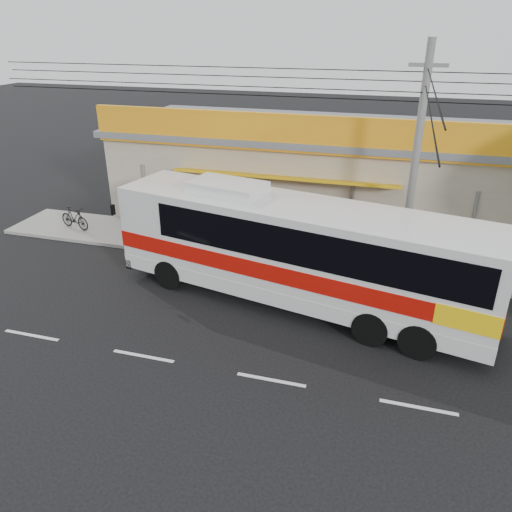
# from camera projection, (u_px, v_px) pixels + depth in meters

# --- Properties ---
(ground) EXTENTS (120.00, 120.00, 0.00)m
(ground) POSITION_uv_depth(u_px,v_px,m) (290.00, 332.00, 16.27)
(ground) COLOR black
(ground) RESTS_ON ground
(sidewalk) EXTENTS (30.00, 3.20, 0.15)m
(sidewalk) POSITION_uv_depth(u_px,v_px,m) (321.00, 255.00, 21.46)
(sidewalk) COLOR gray
(sidewalk) RESTS_ON ground
(lane_markings) EXTENTS (50.00, 0.12, 0.01)m
(lane_markings) POSITION_uv_depth(u_px,v_px,m) (271.00, 380.00, 14.10)
(lane_markings) COLOR silver
(lane_markings) RESTS_ON ground
(storefront_building) EXTENTS (22.60, 9.20, 5.70)m
(storefront_building) POSITION_uv_depth(u_px,v_px,m) (341.00, 171.00, 25.33)
(storefront_building) COLOR #A79C87
(storefront_building) RESTS_ON ground
(coach_bus) EXTENTS (13.59, 5.52, 4.10)m
(coach_bus) POSITION_uv_depth(u_px,v_px,m) (303.00, 248.00, 17.00)
(coach_bus) COLOR silver
(coach_bus) RESTS_ON ground
(motorbike_red) EXTENTS (2.04, 1.23, 1.01)m
(motorbike_red) POSITION_uv_depth(u_px,v_px,m) (198.00, 236.00, 21.95)
(motorbike_red) COLOR maroon
(motorbike_red) RESTS_ON sidewalk
(motorbike_dark) EXTENTS (1.88, 0.96, 1.08)m
(motorbike_dark) POSITION_uv_depth(u_px,v_px,m) (74.00, 218.00, 23.81)
(motorbike_dark) COLOR black
(motorbike_dark) RESTS_ON sidewalk
(utility_pole) EXTENTS (34.00, 14.00, 8.74)m
(utility_pole) POSITION_uv_depth(u_px,v_px,m) (426.00, 86.00, 17.05)
(utility_pole) COLOR slate
(utility_pole) RESTS_ON ground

